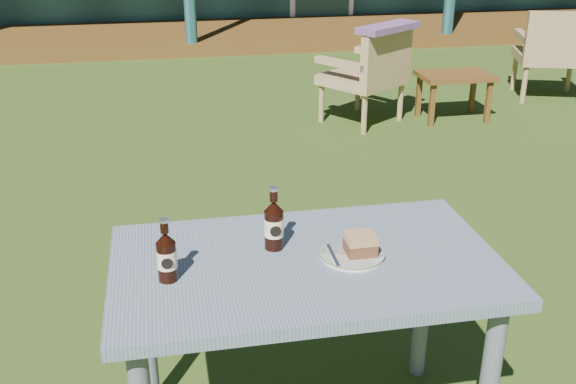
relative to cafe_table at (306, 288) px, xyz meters
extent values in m
plane|color=#334916|center=(0.00, 1.60, -0.62)|extent=(80.00, 80.00, 0.00)
cube|color=#583715|center=(0.00, 7.20, -0.54)|extent=(15.00, 1.80, 0.16)
cube|color=slate|center=(0.00, 0.00, 0.08)|extent=(1.20, 0.70, 0.04)
cylinder|color=slate|center=(-0.52, 0.27, -0.28)|extent=(0.06, 0.06, 0.68)
cylinder|color=slate|center=(0.52, 0.27, -0.28)|extent=(0.06, 0.06, 0.68)
cylinder|color=silver|center=(0.15, -0.01, 0.11)|extent=(0.20, 0.20, 0.01)
cylinder|color=olive|center=(0.15, -0.01, 0.11)|extent=(0.20, 0.20, 0.00)
cube|color=#57311C|center=(0.17, -0.01, 0.14)|extent=(0.09, 0.08, 0.04)
cube|color=#B17C4F|center=(0.17, -0.01, 0.17)|extent=(0.09, 0.09, 0.02)
cube|color=silver|center=(0.08, -0.02, 0.12)|extent=(0.01, 0.14, 0.00)
cylinder|color=black|center=(-0.08, 0.10, 0.17)|extent=(0.06, 0.06, 0.13)
cone|color=black|center=(-0.08, 0.10, 0.25)|extent=(0.06, 0.06, 0.04)
cylinder|color=black|center=(-0.08, 0.10, 0.28)|extent=(0.03, 0.03, 0.04)
cylinder|color=silver|center=(-0.08, 0.10, 0.31)|extent=(0.03, 0.03, 0.01)
cylinder|color=beige|center=(-0.08, 0.10, 0.18)|extent=(0.06, 0.06, 0.06)
cylinder|color=black|center=(-0.08, 0.06, 0.18)|extent=(0.04, 0.00, 0.04)
cylinder|color=black|center=(-0.42, -0.04, 0.16)|extent=(0.06, 0.06, 0.12)
cone|color=black|center=(-0.42, -0.04, 0.24)|extent=(0.06, 0.06, 0.03)
cylinder|color=black|center=(-0.42, -0.04, 0.27)|extent=(0.02, 0.02, 0.03)
cylinder|color=silver|center=(-0.42, -0.04, 0.29)|extent=(0.03, 0.03, 0.01)
cylinder|color=beige|center=(-0.42, -0.04, 0.17)|extent=(0.06, 0.06, 0.06)
cylinder|color=black|center=(-0.42, -0.07, 0.17)|extent=(0.03, 0.00, 0.03)
cylinder|color=silver|center=(-0.09, 0.12, 0.11)|extent=(0.03, 0.03, 0.01)
cube|color=#A28151|center=(1.25, 3.52, -0.25)|extent=(0.80, 0.79, 0.08)
cube|color=#A28151|center=(1.38, 3.32, -0.02)|extent=(0.52, 0.40, 0.38)
cube|color=#A28151|center=(1.45, 3.68, -0.08)|extent=(0.35, 0.46, 0.05)
cube|color=#A28151|center=(1.02, 3.38, -0.08)|extent=(0.35, 0.46, 0.05)
cylinder|color=#A28151|center=(1.32, 3.85, -0.46)|extent=(0.05, 0.05, 0.33)
cylinder|color=#A28151|center=(0.91, 3.56, -0.46)|extent=(0.05, 0.05, 0.33)
cylinder|color=#A28151|center=(1.58, 3.47, -0.46)|extent=(0.05, 0.05, 0.33)
cylinder|color=#A28151|center=(1.18, 3.19, -0.46)|extent=(0.05, 0.05, 0.33)
cube|color=#A28151|center=(3.21, 3.93, -0.23)|extent=(0.76, 0.74, 0.09)
cube|color=#A28151|center=(3.13, 3.69, 0.01)|extent=(0.61, 0.26, 0.41)
cube|color=#A28151|center=(2.95, 4.03, -0.05)|extent=(0.23, 0.54, 0.06)
cylinder|color=#A28151|center=(3.53, 4.08, -0.45)|extent=(0.05, 0.05, 0.34)
cylinder|color=#A28151|center=(3.03, 4.23, -0.45)|extent=(0.05, 0.05, 0.34)
cylinder|color=#A28151|center=(2.89, 3.77, -0.45)|extent=(0.05, 0.05, 0.34)
cube|color=#6C4874|center=(1.38, 3.32, 0.20)|extent=(0.61, 0.51, 0.05)
cube|color=#583715|center=(2.03, 3.42, -0.24)|extent=(0.60, 0.40, 0.04)
cube|color=#583715|center=(1.78, 3.27, -0.44)|extent=(0.04, 0.04, 0.36)
cube|color=#583715|center=(2.28, 3.27, -0.44)|extent=(0.04, 0.04, 0.36)
cube|color=#583715|center=(1.78, 3.57, -0.44)|extent=(0.04, 0.04, 0.36)
cube|color=#583715|center=(2.28, 3.57, -0.44)|extent=(0.04, 0.04, 0.36)
camera|label=1|loc=(-0.40, -1.78, 1.13)|focal=42.00mm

